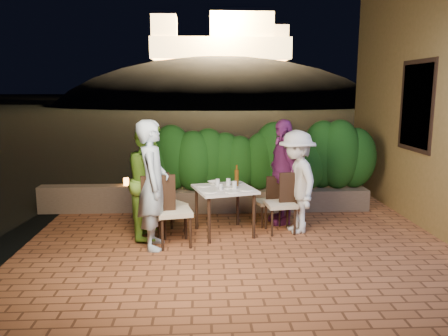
{
  "coord_description": "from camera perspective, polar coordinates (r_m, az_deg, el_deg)",
  "views": [
    {
      "loc": [
        -0.86,
        -5.79,
        2.28
      ],
      "look_at": [
        -0.51,
        1.0,
        1.05
      ],
      "focal_mm": 35.0,
      "sensor_mm": 36.0,
      "label": 1
    }
  ],
  "objects": [
    {
      "name": "ground",
      "position": [
        6.29,
        5.18,
        -11.24
      ],
      "size": [
        400.0,
        400.0,
        0.0
      ],
      "primitive_type": "plane",
      "color": "black",
      "rests_on": "ground"
    },
    {
      "name": "terrace_floor",
      "position": [
        6.77,
        4.57,
        -10.13
      ],
      "size": [
        7.0,
        6.0,
        0.15
      ],
      "primitive_type": "cube",
      "color": "brown",
      "rests_on": "ground"
    },
    {
      "name": "window_pane",
      "position": [
        8.17,
        24.01,
        7.42
      ],
      "size": [
        0.08,
        1.0,
        1.4
      ],
      "primitive_type": "cube",
      "color": "black",
      "rests_on": "building_wall"
    },
    {
      "name": "window_frame",
      "position": [
        8.16,
        23.95,
        7.42
      ],
      "size": [
        0.06,
        1.15,
        1.55
      ],
      "primitive_type": "cube",
      "color": "black",
      "rests_on": "building_wall"
    },
    {
      "name": "planter",
      "position": [
        8.42,
        4.36,
        -4.07
      ],
      "size": [
        4.2,
        0.55,
        0.4
      ],
      "primitive_type": "cube",
      "color": "brown",
      "rests_on": "ground"
    },
    {
      "name": "hedge",
      "position": [
        8.27,
        4.43,
        0.97
      ],
      "size": [
        4.0,
        0.7,
        1.1
      ],
      "primitive_type": null,
      "color": "#153F11",
      "rests_on": "planter"
    },
    {
      "name": "parapet",
      "position": [
        8.56,
        -16.01,
        -3.86
      ],
      "size": [
        2.2,
        0.3,
        0.5
      ],
      "primitive_type": "cube",
      "color": "brown",
      "rests_on": "ground"
    },
    {
      "name": "hill",
      "position": [
        66.15,
        -0.46,
        4.82
      ],
      "size": [
        52.0,
        40.0,
        22.0
      ],
      "primitive_type": "ellipsoid",
      "color": "black",
      "rests_on": "ground"
    },
    {
      "name": "fortress",
      "position": [
        66.36,
        -0.48,
        17.39
      ],
      "size": [
        26.0,
        8.0,
        8.0
      ],
      "primitive_type": null,
      "color": "#FFCC7A",
      "rests_on": "hill"
    },
    {
      "name": "dining_table",
      "position": [
        6.96,
        0.04,
        -5.62
      ],
      "size": [
        1.07,
        1.07,
        0.75
      ],
      "primitive_type": null,
      "rotation": [
        0.0,
        0.0,
        0.27
      ],
      "color": "white",
      "rests_on": "ground"
    },
    {
      "name": "plate_nw",
      "position": [
        6.61,
        -1.84,
        -3.07
      ],
      "size": [
        0.22,
        0.22,
        0.01
      ],
      "primitive_type": "cylinder",
      "color": "white",
      "rests_on": "dining_table"
    },
    {
      "name": "plate_sw",
      "position": [
        7.02,
        -2.67,
        -2.29
      ],
      "size": [
        0.23,
        0.23,
        0.01
      ],
      "primitive_type": "cylinder",
      "color": "white",
      "rests_on": "dining_table"
    },
    {
      "name": "plate_ne",
      "position": [
        6.75,
        2.84,
        -2.81
      ],
      "size": [
        0.24,
        0.24,
        0.01
      ],
      "primitive_type": "cylinder",
      "color": "white",
      "rests_on": "dining_table"
    },
    {
      "name": "plate_se",
      "position": [
        7.2,
        1.78,
        -1.98
      ],
      "size": [
        0.19,
        0.19,
        0.01
      ],
      "primitive_type": "cylinder",
      "color": "white",
      "rests_on": "dining_table"
    },
    {
      "name": "plate_centre",
      "position": [
        6.87,
        0.36,
        -2.57
      ],
      "size": [
        0.2,
        0.2,
        0.01
      ],
      "primitive_type": "cylinder",
      "color": "white",
      "rests_on": "dining_table"
    },
    {
      "name": "plate_front",
      "position": [
        6.62,
        1.1,
        -3.06
      ],
      "size": [
        0.24,
        0.24,
        0.01
      ],
      "primitive_type": "cylinder",
      "color": "white",
      "rests_on": "dining_table"
    },
    {
      "name": "glass_nw",
      "position": [
        6.72,
        -0.44,
        -2.47
      ],
      "size": [
        0.06,
        0.06,
        0.1
      ],
      "primitive_type": "cylinder",
      "color": "silver",
      "rests_on": "dining_table"
    },
    {
      "name": "glass_sw",
      "position": [
        6.99,
        -0.85,
        -1.89
      ],
      "size": [
        0.07,
        0.07,
        0.12
      ],
      "primitive_type": "cylinder",
      "color": "silver",
      "rests_on": "dining_table"
    },
    {
      "name": "glass_ne",
      "position": [
        6.79,
        1.38,
        -2.24
      ],
      "size": [
        0.07,
        0.07,
        0.12
      ],
      "primitive_type": "cylinder",
      "color": "silver",
      "rests_on": "dining_table"
    },
    {
      "name": "glass_se",
      "position": [
        7.0,
        0.56,
        -1.86
      ],
      "size": [
        0.07,
        0.07,
        0.12
      ],
      "primitive_type": "cylinder",
      "color": "silver",
      "rests_on": "dining_table"
    },
    {
      "name": "beer_bottle",
      "position": [
        6.98,
        1.66,
        -0.97
      ],
      "size": [
        0.07,
        0.07,
        0.34
      ],
      "primitive_type": null,
      "color": "#4F2D0D",
      "rests_on": "dining_table"
    },
    {
      "name": "bowl",
      "position": [
        7.16,
        -1.34,
        -1.9
      ],
      "size": [
        0.26,
        0.26,
        0.05
      ],
      "primitive_type": "imported",
      "rotation": [
        0.0,
        0.0,
        0.58
      ],
      "color": "white",
      "rests_on": "dining_table"
    },
    {
      "name": "chair_left_front",
      "position": [
        6.47,
        -6.54,
        -5.49
      ],
      "size": [
        0.58,
        0.58,
        1.06
      ],
      "primitive_type": null,
      "rotation": [
        0.0,
        0.0,
        0.2
      ],
      "color": "black",
      "rests_on": "ground"
    },
    {
      "name": "chair_left_back",
      "position": [
        6.96,
        -7.33,
        -4.63
      ],
      "size": [
        0.65,
        0.65,
        1.0
      ],
      "primitive_type": null,
      "rotation": [
        0.0,
        0.0,
        0.67
      ],
      "color": "black",
      "rests_on": "ground"
    },
    {
      "name": "chair_right_front",
      "position": [
        7.06,
        7.38,
        -4.53
      ],
      "size": [
        0.5,
        0.5,
        0.98
      ],
      "primitive_type": null,
      "rotation": [
        0.0,
        0.0,
        3.26
      ],
      "color": "black",
      "rests_on": "ground"
    },
    {
      "name": "chair_right_back",
      "position": [
        7.44,
        5.69,
        -4.27
      ],
      "size": [
        0.47,
        0.47,
        0.84
      ],
      "primitive_type": null,
      "rotation": [
        0.0,
        0.0,
        3.4
      ],
      "color": "black",
      "rests_on": "ground"
    },
    {
      "name": "diner_blue",
      "position": [
        6.32,
        -9.26,
        -2.18
      ],
      "size": [
        0.47,
        0.7,
        1.86
      ],
      "primitive_type": "imported",
      "rotation": [
        0.0,
        0.0,
        1.61
      ],
      "color": "#AAC5DB",
      "rests_on": "ground"
    },
    {
      "name": "diner_green",
      "position": [
        6.84,
        -9.63,
        -1.62
      ],
      "size": [
        0.68,
        0.87,
        1.78
      ],
      "primitive_type": "imported",
      "rotation": [
        0.0,
        0.0,
        1.58
      ],
      "color": "#8ED542",
      "rests_on": "ground"
    },
    {
      "name": "diner_white",
      "position": [
        7.05,
        9.43,
        -1.8
      ],
      "size": [
        0.8,
        1.16,
        1.65
      ],
      "primitive_type": "imported",
      "rotation": [
        0.0,
        0.0,
        -1.39
      ],
      "color": "silver",
      "rests_on": "ground"
    },
    {
      "name": "diner_purple",
      "position": [
        7.5,
        7.69,
        -0.48
      ],
      "size": [
        0.61,
        1.11,
        1.79
      ],
      "primitive_type": "imported",
      "rotation": [
        0.0,
        0.0,
        -1.4
      ],
      "color": "#77276B",
      "rests_on": "ground"
    },
    {
      "name": "parapet_lamp",
      "position": [
        8.39,
        -12.65,
        -1.75
      ],
      "size": [
        0.1,
        0.1,
        0.14
      ],
      "primitive_type": "cylinder",
      "color": "orange",
      "rests_on": "parapet"
    }
  ]
}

